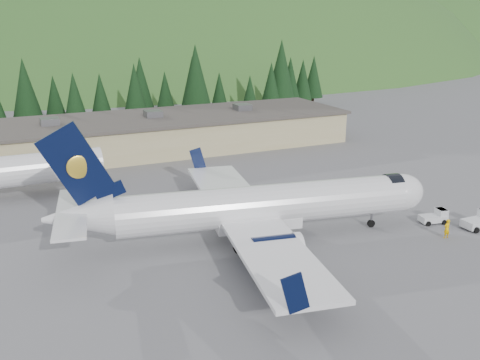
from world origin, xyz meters
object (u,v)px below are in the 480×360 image
baggage_tug_a (435,217)px  airliner (256,207)px  baggage_tug_b (480,220)px  ramp_worker (447,229)px  terminal_building (122,136)px

baggage_tug_a → airliner: bearing=-179.7°
baggage_tug_b → ramp_worker: 4.92m
ramp_worker → terminal_building: bearing=-67.8°
airliner → ramp_worker: bearing=-13.7°
airliner → baggage_tug_a: (18.21, -3.73, -2.54)m
baggage_tug_a → ramp_worker: bearing=-107.0°
airliner → baggage_tug_b: size_ratio=11.19×
baggage_tug_a → baggage_tug_b: size_ratio=0.90×
airliner → ramp_worker: size_ratio=19.34×
baggage_tug_a → ramp_worker: (-1.86, -3.38, 0.29)m
airliner → ramp_worker: 17.97m
baggage_tug_a → terminal_building: bearing=130.0°
terminal_building → ramp_worker: 49.34m
baggage_tug_b → terminal_building: terminal_building is taller
airliner → terminal_building: size_ratio=0.50×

